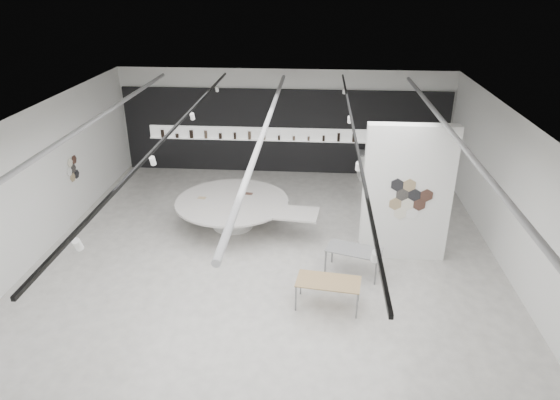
# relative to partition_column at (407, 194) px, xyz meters

# --- Properties ---
(room) EXTENTS (12.02, 14.02, 3.82)m
(room) POSITION_rel_partition_column_xyz_m (-3.59, -1.00, 0.27)
(room) COLOR beige
(room) RESTS_ON ground
(back_wall_display) EXTENTS (11.80, 0.27, 3.10)m
(back_wall_display) POSITION_rel_partition_column_xyz_m (-3.58, 5.94, -0.26)
(back_wall_display) COLOR black
(back_wall_display) RESTS_ON ground
(partition_column) EXTENTS (2.20, 0.38, 3.60)m
(partition_column) POSITION_rel_partition_column_xyz_m (0.00, 0.00, 0.00)
(partition_column) COLOR white
(partition_column) RESTS_ON ground
(display_island) EXTENTS (4.37, 3.64, 0.85)m
(display_island) POSITION_rel_partition_column_xyz_m (-4.64, 1.33, -1.25)
(display_island) COLOR white
(display_island) RESTS_ON ground
(sample_table_wood) EXTENTS (1.49, 0.89, 0.66)m
(sample_table_wood) POSITION_rel_partition_column_xyz_m (-1.95, -2.34, -1.19)
(sample_table_wood) COLOR #9F7F52
(sample_table_wood) RESTS_ON ground
(sample_table_stone) EXTENTS (1.47, 1.04, 0.68)m
(sample_table_stone) POSITION_rel_partition_column_xyz_m (-1.31, -0.94, -1.17)
(sample_table_stone) COLOR gray
(sample_table_stone) RESTS_ON ground
(kitchen_counter) EXTENTS (1.80, 0.87, 1.37)m
(kitchen_counter) POSITION_rel_partition_column_xyz_m (0.10, 5.55, -1.31)
(kitchen_counter) COLOR white
(kitchen_counter) RESTS_ON ground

